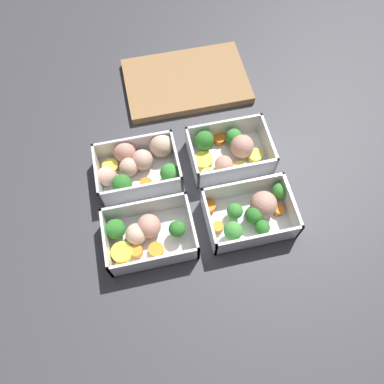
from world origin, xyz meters
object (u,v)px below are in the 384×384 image
object	(u,v)px
container_near_left	(145,234)
container_far_right	(228,151)
container_far_left	(138,164)
container_near_right	(253,212)

from	to	relation	value
container_near_left	container_far_right	distance (m)	0.24
container_near_left	container_far_right	xyz separation A→B (m)	(0.20, 0.14, 0.00)
container_far_left	container_near_left	bearing A→B (deg)	-94.52
container_near_left	container_far_left	size ratio (longest dim) A/B	0.95
container_near_right	container_near_left	bearing A→B (deg)	179.43
container_far_right	container_near_right	bearing A→B (deg)	-85.94
container_near_left	container_far_right	world-z (taller)	same
container_near_left	container_near_right	xyz separation A→B (m)	(0.21, -0.00, 0.00)
container_far_right	container_near_left	bearing A→B (deg)	-144.33
container_far_left	container_near_right	bearing A→B (deg)	-37.60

